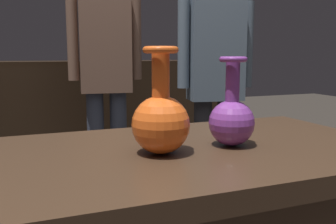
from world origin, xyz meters
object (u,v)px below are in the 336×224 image
at_px(vase_centerpiece, 161,119).
at_px(visitor_center_back, 106,68).
at_px(vase_tall_behind, 232,117).
at_px(shelf_vase_right, 133,52).
at_px(shelf_vase_far_right, 185,41).
at_px(visitor_near_right, 215,76).

distance_m(vase_centerpiece, visitor_center_back, 1.58).
relative_size(vase_centerpiece, vase_tall_behind, 1.10).
distance_m(vase_centerpiece, vase_tall_behind, 0.20).
height_order(vase_centerpiece, shelf_vase_right, shelf_vase_right).
bearing_deg(shelf_vase_right, vase_tall_behind, -99.59).
distance_m(shelf_vase_right, visitor_center_back, 0.71).
height_order(shelf_vase_far_right, visitor_near_right, visitor_near_right).
bearing_deg(vase_tall_behind, vase_centerpiece, -178.22).
xyz_separation_m(vase_centerpiece, vase_tall_behind, (0.20, 0.01, -0.01)).
bearing_deg(shelf_vase_far_right, shelf_vase_right, -168.78).
height_order(vase_tall_behind, visitor_near_right, visitor_near_right).
bearing_deg(shelf_vase_far_right, vase_centerpiece, -115.61).
relative_size(vase_centerpiece, shelf_vase_far_right, 0.74).
relative_size(shelf_vase_far_right, visitor_center_back, 0.22).
bearing_deg(shelf_vase_right, visitor_center_back, -120.74).
distance_m(shelf_vase_far_right, visitor_center_back, 1.15).
distance_m(vase_tall_behind, visitor_center_back, 1.56).
relative_size(shelf_vase_far_right, visitor_near_right, 0.23).
bearing_deg(vase_centerpiece, shelf_vase_right, 75.29).
height_order(vase_tall_behind, shelf_vase_right, shelf_vase_right).
distance_m(vase_centerpiece, shelf_vase_far_right, 2.54).
bearing_deg(vase_tall_behind, shelf_vase_right, 80.41).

